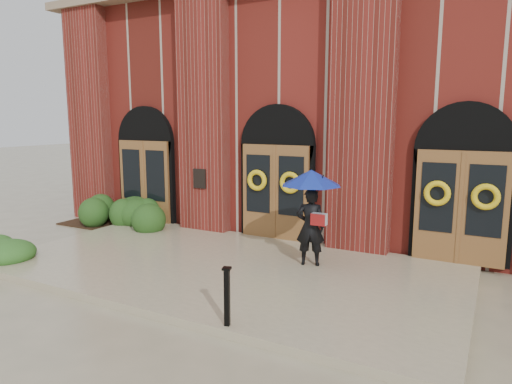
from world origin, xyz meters
The scene contains 6 objects.
ground centered at (0.00, 0.00, 0.00)m, with size 90.00×90.00×0.00m, color tan.
landing centered at (0.00, 0.15, 0.07)m, with size 10.00×5.30×0.15m, color tan.
church_building centered at (0.00, 8.78, 3.50)m, with size 16.20×12.53×7.00m.
man_with_umbrella centered at (1.66, 1.04, 1.62)m, with size 1.65×1.65×2.10m.
metal_post centered at (1.63, -2.35, 0.64)m, with size 0.16×0.16×0.94m.
hedge_wall_left centered at (-5.20, 2.20, 0.44)m, with size 3.41×1.36×0.87m, color #204316.
Camera 1 is at (5.17, -8.02, 3.35)m, focal length 32.00 mm.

